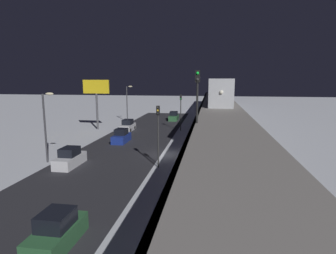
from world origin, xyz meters
name	(u,v)px	position (x,y,z in m)	size (l,w,h in m)	color
ground_plane	(161,155)	(0.00, 0.00, 0.00)	(240.00, 240.00, 0.00)	silver
avenue_asphalt	(117,153)	(5.50, 0.00, 0.00)	(11.00, 83.13, 0.01)	#28282D
elevated_railway	(220,115)	(-6.86, 0.00, 4.95)	(5.00, 83.13, 5.69)	gray
subway_train	(216,86)	(-6.95, -37.04, 7.47)	(2.94, 74.07, 3.40)	#B7BABF
rail_signal	(197,87)	(-4.80, 11.05, 8.42)	(0.36, 0.41, 4.00)	black
sedan_white	(128,126)	(8.70, -15.05, 0.78)	(1.91, 4.43, 1.97)	silver
sedan_blue	(121,137)	(6.90, -5.90, 0.80)	(1.80, 4.09, 1.97)	navy
sedan_green	(57,232)	(2.30, 19.39, 0.80)	(1.80, 4.02, 1.97)	#2D6038
sedan_white_2	(70,158)	(8.70, 5.80, 0.80)	(1.80, 4.30, 1.97)	silver
sedan_green_2	(174,117)	(2.30, -28.74, 0.80)	(1.80, 4.19, 1.97)	#2D6038
traffic_light_near	(158,128)	(-0.60, 4.93, 4.20)	(0.32, 0.44, 6.40)	#2D2D2D
traffic_light_mid	(181,107)	(-0.60, -16.28, 4.20)	(0.32, 0.44, 6.40)	#2D2D2D
commercial_billboard	(96,92)	(14.46, -15.37, 6.83)	(4.80, 0.36, 8.90)	#4C4C51
street_lamp_near	(46,119)	(11.57, 5.00, 4.81)	(1.35, 0.44, 7.65)	#38383D
street_lamp_far	(128,99)	(11.57, -25.00, 4.81)	(1.35, 0.44, 7.65)	#38383D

